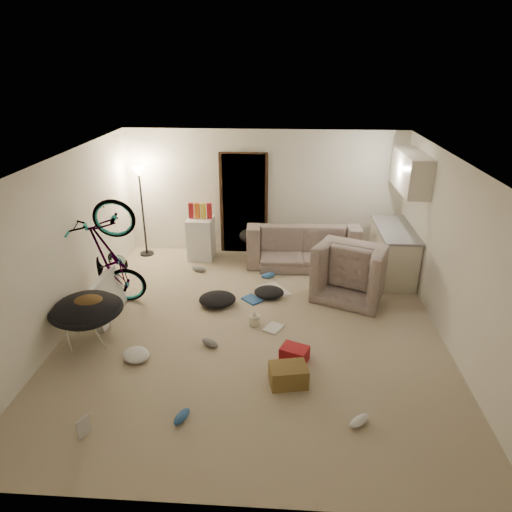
# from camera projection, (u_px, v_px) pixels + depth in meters

# --- Properties ---
(floor) EXTENTS (5.50, 6.00, 0.02)m
(floor) POSITION_uv_depth(u_px,v_px,m) (254.00, 328.00, 6.89)
(floor) COLOR tan
(floor) RESTS_ON ground
(ceiling) EXTENTS (5.50, 6.00, 0.02)m
(ceiling) POSITION_uv_depth(u_px,v_px,m) (253.00, 161.00, 5.88)
(ceiling) COLOR white
(ceiling) RESTS_ON wall_back
(wall_back) EXTENTS (5.50, 0.02, 2.50)m
(wall_back) POSITION_uv_depth(u_px,v_px,m) (264.00, 193.00, 9.14)
(wall_back) COLOR white
(wall_back) RESTS_ON floor
(wall_front) EXTENTS (5.50, 0.02, 2.50)m
(wall_front) POSITION_uv_depth(u_px,v_px,m) (227.00, 398.00, 3.63)
(wall_front) COLOR white
(wall_front) RESTS_ON floor
(wall_left) EXTENTS (0.02, 6.00, 2.50)m
(wall_left) POSITION_uv_depth(u_px,v_px,m) (62.00, 246.00, 6.55)
(wall_left) COLOR white
(wall_left) RESTS_ON floor
(wall_right) EXTENTS (0.02, 6.00, 2.50)m
(wall_right) POSITION_uv_depth(u_px,v_px,m) (455.00, 256.00, 6.22)
(wall_right) COLOR white
(wall_right) RESTS_ON floor
(doorway) EXTENTS (0.85, 0.10, 2.04)m
(doorway) POSITION_uv_depth(u_px,v_px,m) (244.00, 204.00, 9.22)
(doorway) COLOR black
(doorway) RESTS_ON floor
(door_trim) EXTENTS (0.97, 0.04, 2.10)m
(door_trim) POSITION_uv_depth(u_px,v_px,m) (244.00, 205.00, 9.19)
(door_trim) COLOR #342012
(door_trim) RESTS_ON floor
(floor_lamp) EXTENTS (0.28, 0.28, 1.81)m
(floor_lamp) POSITION_uv_depth(u_px,v_px,m) (141.00, 193.00, 8.93)
(floor_lamp) COLOR black
(floor_lamp) RESTS_ON floor
(kitchen_counter) EXTENTS (0.60, 1.50, 0.88)m
(kitchen_counter) POSITION_uv_depth(u_px,v_px,m) (393.00, 253.00, 8.39)
(kitchen_counter) COLOR silver
(kitchen_counter) RESTS_ON floor
(counter_top) EXTENTS (0.64, 1.54, 0.04)m
(counter_top) POSITION_uv_depth(u_px,v_px,m) (396.00, 229.00, 8.21)
(counter_top) COLOR gray
(counter_top) RESTS_ON kitchen_counter
(kitchen_uppers) EXTENTS (0.38, 1.40, 0.65)m
(kitchen_uppers) POSITION_uv_depth(u_px,v_px,m) (411.00, 172.00, 7.78)
(kitchen_uppers) COLOR silver
(kitchen_uppers) RESTS_ON wall_right
(sofa) EXTENTS (2.17, 0.91, 0.62)m
(sofa) POSITION_uv_depth(u_px,v_px,m) (302.00, 248.00, 8.95)
(sofa) COLOR #3F463E
(sofa) RESTS_ON floor
(armchair) EXTENTS (1.41, 1.34, 0.73)m
(armchair) POSITION_uv_depth(u_px,v_px,m) (355.00, 273.00, 7.79)
(armchair) COLOR #3F463E
(armchair) RESTS_ON floor
(bicycle) EXTENTS (1.94, 0.98, 1.09)m
(bicycle) POSITION_uv_depth(u_px,v_px,m) (113.00, 278.00, 7.32)
(bicycle) COLOR black
(bicycle) RESTS_ON floor
(book_asset) EXTENTS (0.29, 0.27, 0.02)m
(book_asset) POSITION_uv_depth(u_px,v_px,m) (79.00, 440.00, 4.84)
(book_asset) COLOR maroon
(book_asset) RESTS_ON floor
(mini_fridge) EXTENTS (0.51, 0.51, 0.84)m
(mini_fridge) POSITION_uv_depth(u_px,v_px,m) (201.00, 238.00, 9.12)
(mini_fridge) COLOR white
(mini_fridge) RESTS_ON floor
(snack_box_0) EXTENTS (0.11, 0.09, 0.30)m
(snack_box_0) POSITION_uv_depth(u_px,v_px,m) (191.00, 210.00, 8.90)
(snack_box_0) COLOR maroon
(snack_box_0) RESTS_ON mini_fridge
(snack_box_1) EXTENTS (0.10, 0.07, 0.30)m
(snack_box_1) POSITION_uv_depth(u_px,v_px,m) (197.00, 211.00, 8.89)
(snack_box_1) COLOR #CF5D19
(snack_box_1) RESTS_ON mini_fridge
(snack_box_2) EXTENTS (0.12, 0.10, 0.30)m
(snack_box_2) POSITION_uv_depth(u_px,v_px,m) (203.00, 211.00, 8.88)
(snack_box_2) COLOR gold
(snack_box_2) RESTS_ON mini_fridge
(snack_box_3) EXTENTS (0.11, 0.09, 0.30)m
(snack_box_3) POSITION_uv_depth(u_px,v_px,m) (209.00, 211.00, 8.88)
(snack_box_3) COLOR maroon
(snack_box_3) RESTS_ON mini_fridge
(saucer_chair) EXTENTS (1.01, 1.01, 0.72)m
(saucer_chair) POSITION_uv_depth(u_px,v_px,m) (87.00, 316.00, 6.38)
(saucer_chair) COLOR silver
(saucer_chair) RESTS_ON floor
(hoodie) EXTENTS (0.59, 0.54, 0.22)m
(hoodie) POSITION_uv_depth(u_px,v_px,m) (88.00, 304.00, 6.27)
(hoodie) COLOR #4C351A
(hoodie) RESTS_ON saucer_chair
(sofa_drape) EXTENTS (0.59, 0.50, 0.28)m
(sofa_drape) POSITION_uv_depth(u_px,v_px,m) (254.00, 236.00, 8.92)
(sofa_drape) COLOR black
(sofa_drape) RESTS_ON sofa
(tv_box) EXTENTS (0.27, 0.99, 0.66)m
(tv_box) POSITION_uv_depth(u_px,v_px,m) (107.00, 298.00, 7.06)
(tv_box) COLOR silver
(tv_box) RESTS_ON floor
(drink_case_a) EXTENTS (0.51, 0.41, 0.26)m
(drink_case_a) POSITION_uv_depth(u_px,v_px,m) (288.00, 375.00, 5.64)
(drink_case_a) COLOR brown
(drink_case_a) RESTS_ON floor
(drink_case_b) EXTENTS (0.42, 0.37, 0.20)m
(drink_case_b) POSITION_uv_depth(u_px,v_px,m) (294.00, 354.00, 6.09)
(drink_case_b) COLOR maroon
(drink_case_b) RESTS_ON floor
(juicer) EXTENTS (0.16, 0.16, 0.23)m
(juicer) POSITION_uv_depth(u_px,v_px,m) (254.00, 319.00, 6.91)
(juicer) COLOR beige
(juicer) RESTS_ON floor
(newspaper) EXTENTS (0.68, 0.72, 0.01)m
(newspaper) POSITION_uv_depth(u_px,v_px,m) (273.00, 291.00, 7.96)
(newspaper) COLOR silver
(newspaper) RESTS_ON floor
(book_blue) EXTENTS (0.39, 0.38, 0.03)m
(book_blue) POSITION_uv_depth(u_px,v_px,m) (252.00, 300.00, 7.64)
(book_blue) COLOR #2B599C
(book_blue) RESTS_ON floor
(book_white) EXTENTS (0.34, 0.36, 0.03)m
(book_white) POSITION_uv_depth(u_px,v_px,m) (273.00, 328.00, 6.84)
(book_white) COLOR silver
(book_white) RESTS_ON floor
(shoe_0) EXTENTS (0.30, 0.23, 0.10)m
(shoe_0) POSITION_uv_depth(u_px,v_px,m) (268.00, 275.00, 8.41)
(shoe_0) COLOR #2B599C
(shoe_0) RESTS_ON floor
(shoe_1) EXTENTS (0.31, 0.21, 0.11)m
(shoe_1) POSITION_uv_depth(u_px,v_px,m) (199.00, 269.00, 8.66)
(shoe_1) COLOR slate
(shoe_1) RESTS_ON floor
(shoe_2) EXTENTS (0.21, 0.29, 0.10)m
(shoe_2) POSITION_uv_depth(u_px,v_px,m) (182.00, 417.00, 5.10)
(shoe_2) COLOR #2B599C
(shoe_2) RESTS_ON floor
(shoe_3) EXTENTS (0.30, 0.25, 0.11)m
(shoe_3) POSITION_uv_depth(u_px,v_px,m) (210.00, 343.00, 6.41)
(shoe_3) COLOR slate
(shoe_3) RESTS_ON floor
(shoe_4) EXTENTS (0.30, 0.28, 0.11)m
(shoe_4) POSITION_uv_depth(u_px,v_px,m) (359.00, 420.00, 5.04)
(shoe_4) COLOR white
(shoe_4) RESTS_ON floor
(clothes_lump_a) EXTENTS (0.69, 0.62, 0.20)m
(clothes_lump_a) POSITION_uv_depth(u_px,v_px,m) (217.00, 299.00, 7.48)
(clothes_lump_a) COLOR black
(clothes_lump_a) RESTS_ON floor
(clothes_lump_b) EXTENTS (0.51, 0.45, 0.15)m
(clothes_lump_b) POSITION_uv_depth(u_px,v_px,m) (269.00, 292.00, 7.75)
(clothes_lump_b) COLOR black
(clothes_lump_b) RESTS_ON floor
(clothes_lump_c) EXTENTS (0.53, 0.53, 0.12)m
(clothes_lump_c) POSITION_uv_depth(u_px,v_px,m) (136.00, 355.00, 6.14)
(clothes_lump_c) COLOR silver
(clothes_lump_c) RESTS_ON floor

